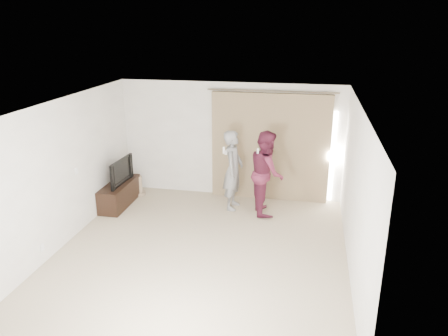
{
  "coord_description": "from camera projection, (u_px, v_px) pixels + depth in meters",
  "views": [
    {
      "loc": [
        1.73,
        -6.58,
        3.87
      ],
      "look_at": [
        0.16,
        1.2,
        1.17
      ],
      "focal_mm": 35.0,
      "sensor_mm": 36.0,
      "label": 1
    }
  ],
  "objects": [
    {
      "name": "scratching_post",
      "position": [
        138.0,
        187.0,
        10.15
      ],
      "size": [
        0.33,
        0.33,
        0.45
      ],
      "color": "tan",
      "rests_on": "ground"
    },
    {
      "name": "ceiling",
      "position": [
        199.0,
        105.0,
        6.84
      ],
      "size": [
        5.0,
        5.5,
        0.01
      ],
      "primitive_type": "cube",
      "color": "white",
      "rests_on": "wall_back"
    },
    {
      "name": "tv",
      "position": [
        118.0,
        171.0,
        9.39
      ],
      "size": [
        0.17,
        0.97,
        0.56
      ],
      "primitive_type": "imported",
      "rotation": [
        0.0,
        0.0,
        1.52
      ],
      "color": "black",
      "rests_on": "tv_console"
    },
    {
      "name": "curtain",
      "position": [
        271.0,
        147.0,
        9.61
      ],
      "size": [
        2.8,
        0.11,
        2.46
      ],
      "color": "#927A59",
      "rests_on": "ground"
    },
    {
      "name": "wall_back",
      "position": [
        230.0,
        140.0,
        9.81
      ],
      "size": [
        5.0,
        0.04,
        2.6
      ],
      "primitive_type": "cube",
      "color": "white",
      "rests_on": "ground"
    },
    {
      "name": "person_woman",
      "position": [
        267.0,
        173.0,
        9.0
      ],
      "size": [
        0.86,
        1.0,
        1.76
      ],
      "color": "maroon",
      "rests_on": "ground"
    },
    {
      "name": "wall_left",
      "position": [
        63.0,
        173.0,
        7.73
      ],
      "size": [
        0.04,
        5.5,
        2.6
      ],
      "color": "white",
      "rests_on": "ground"
    },
    {
      "name": "tv_console",
      "position": [
        120.0,
        194.0,
        9.56
      ],
      "size": [
        0.45,
        1.31,
        0.5
      ],
      "primitive_type": "cube",
      "color": "black",
      "rests_on": "ground"
    },
    {
      "name": "person_man",
      "position": [
        233.0,
        170.0,
        9.22
      ],
      "size": [
        0.44,
        0.65,
        1.71
      ],
      "color": "gray",
      "rests_on": "ground"
    },
    {
      "name": "floor",
      "position": [
        201.0,
        252.0,
        7.68
      ],
      "size": [
        5.5,
        5.5,
        0.0
      ],
      "primitive_type": "plane",
      "color": "tan",
      "rests_on": "ground"
    }
  ]
}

